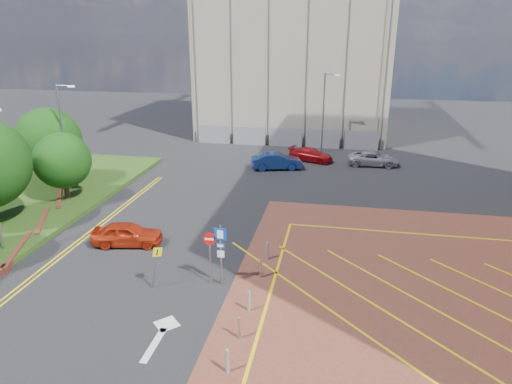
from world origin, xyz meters
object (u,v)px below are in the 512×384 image
(car_red_left, at_px, (127,234))
(car_silver_back, at_px, (373,159))
(warning_sign, at_px, (156,262))
(tree_c, at_px, (62,161))
(lamp_back, at_px, (324,110))
(lamp_left_far, at_px, (64,134))
(tree_d, at_px, (48,140))
(car_red_back, at_px, (311,155))
(car_blue_back, at_px, (277,161))
(sign_cluster, at_px, (217,249))

(car_red_left, height_order, car_silver_back, car_red_left)
(car_silver_back, bearing_deg, warning_sign, 152.50)
(tree_c, xyz_separation_m, lamp_back, (17.58, 18.00, 1.17))
(lamp_left_far, bearing_deg, car_silver_back, 27.56)
(tree_c, height_order, car_red_left, tree_c)
(tree_c, xyz_separation_m, tree_d, (-3.00, 3.00, 0.68))
(tree_c, bearing_deg, car_red_back, 41.29)
(car_silver_back, bearing_deg, lamp_back, 49.92)
(lamp_back, height_order, car_red_back, lamp_back)
(tree_d, height_order, car_red_back, tree_d)
(tree_c, height_order, car_blue_back, tree_c)
(warning_sign, height_order, car_red_back, warning_sign)
(tree_d, distance_m, car_blue_back, 19.01)
(tree_c, bearing_deg, tree_d, 135.00)
(car_red_left, xyz_separation_m, car_silver_back, (15.02, 19.91, -0.04))
(car_silver_back, bearing_deg, sign_cluster, 157.40)
(lamp_back, height_order, car_silver_back, lamp_back)
(tree_c, height_order, lamp_back, lamp_back)
(sign_cluster, distance_m, car_silver_back, 24.81)
(tree_c, relative_size, lamp_left_far, 0.61)
(tree_c, bearing_deg, car_blue_back, 39.35)
(car_blue_back, bearing_deg, lamp_left_far, 107.51)
(car_red_left, xyz_separation_m, car_red_back, (9.21, 20.34, -0.07))
(sign_cluster, bearing_deg, car_silver_back, 69.54)
(sign_cluster, relative_size, car_silver_back, 0.68)
(car_blue_back, relative_size, car_silver_back, 0.97)
(sign_cluster, xyz_separation_m, car_blue_back, (0.01, 20.33, -1.20))
(tree_d, relative_size, car_blue_back, 1.33)
(lamp_left_far, bearing_deg, car_blue_back, 32.33)
(tree_c, relative_size, tree_d, 0.81)
(car_red_left, bearing_deg, car_silver_back, -47.54)
(car_red_left, distance_m, car_silver_back, 24.94)
(sign_cluster, height_order, car_red_back, sign_cluster)
(car_red_left, relative_size, car_silver_back, 0.87)
(tree_c, height_order, sign_cluster, tree_c)
(car_blue_back, distance_m, car_silver_back, 9.12)
(lamp_left_far, xyz_separation_m, car_red_left, (8.36, -7.71, -3.97))
(sign_cluster, distance_m, car_blue_back, 20.37)
(car_red_left, height_order, car_red_back, car_red_left)
(sign_cluster, bearing_deg, warning_sign, -161.43)
(warning_sign, bearing_deg, car_blue_back, 82.53)
(sign_cluster, xyz_separation_m, car_red_left, (-6.36, 3.30, -1.26))
(warning_sign, relative_size, car_red_back, 0.52)
(lamp_back, relative_size, sign_cluster, 2.50)
(lamp_back, distance_m, car_red_left, 26.05)
(warning_sign, distance_m, car_red_back, 25.23)
(warning_sign, bearing_deg, lamp_back, 76.78)
(tree_c, relative_size, car_red_left, 1.21)
(tree_c, bearing_deg, sign_cluster, -33.16)
(lamp_back, distance_m, car_blue_back, 8.48)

